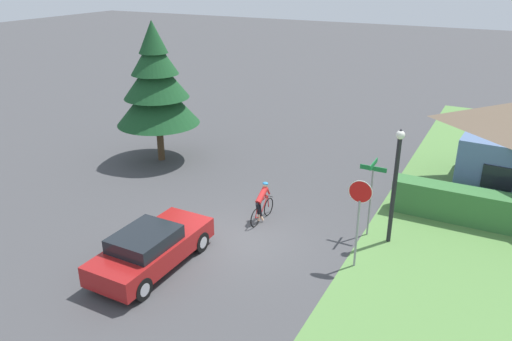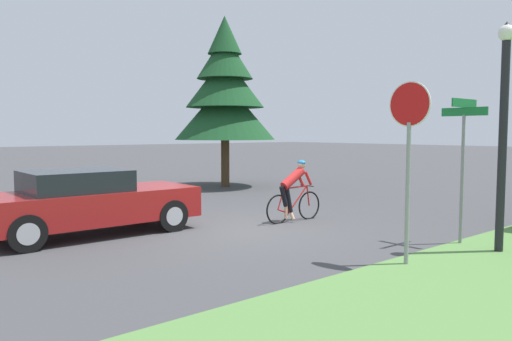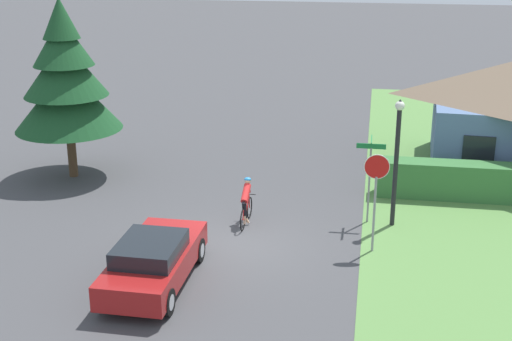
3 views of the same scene
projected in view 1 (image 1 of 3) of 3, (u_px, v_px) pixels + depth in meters
name	position (u px, v px, depth m)	size (l,w,h in m)	color
ground_plane	(242.00, 240.00, 17.25)	(140.00, 140.00, 0.00)	#424244
sedan_left_lane	(151.00, 248.00, 15.44)	(1.86, 4.35, 1.36)	maroon
cyclist	(262.00, 203.00, 18.31)	(0.44, 1.73, 1.48)	black
stop_sign	(359.00, 207.00, 14.99)	(0.72, 0.07, 2.94)	gray
street_lamp	(395.00, 178.00, 16.28)	(0.29, 0.29, 4.05)	black
street_name_sign	(372.00, 185.00, 16.88)	(0.90, 0.90, 2.76)	gray
conifer_tall_near	(156.00, 85.00, 23.01)	(3.88, 3.88, 6.59)	#4C3823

